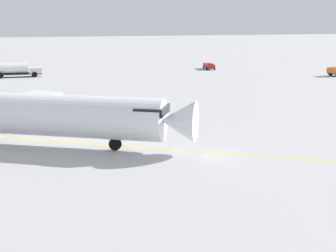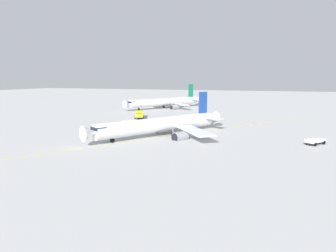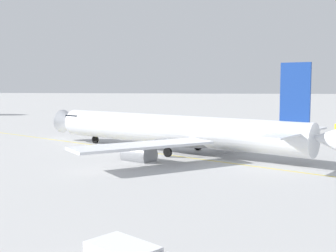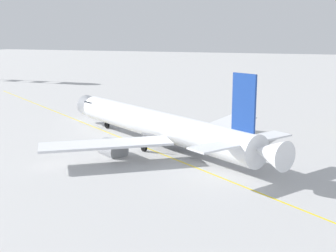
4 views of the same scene
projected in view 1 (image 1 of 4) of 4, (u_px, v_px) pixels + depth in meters
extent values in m
cone|color=white|center=(178.00, 121.00, 38.30)|extent=(4.54, 4.36, 3.51)
cube|color=black|center=(152.00, 110.00, 38.57)|extent=(3.92, 3.65, 0.70)
cylinder|color=gray|center=(9.00, 119.00, 49.70)|extent=(3.91, 4.24, 2.53)
cylinder|color=black|center=(24.00, 119.00, 49.34)|extent=(1.93, 1.21, 2.15)
cylinder|color=#9EA0A5|center=(115.00, 135.00, 39.76)|extent=(0.20, 0.20, 1.64)
cylinder|color=black|center=(115.00, 144.00, 39.94)|extent=(0.81, 1.10, 1.10)
cube|color=#232326|center=(209.00, 67.00, 107.30)|extent=(5.34, 2.58, 0.20)
cube|color=red|center=(211.00, 66.00, 105.47)|extent=(1.88, 2.13, 0.65)
cube|color=black|center=(211.00, 66.00, 104.80)|extent=(0.39, 1.54, 0.36)
cube|color=red|center=(208.00, 65.00, 108.04)|extent=(3.69, 2.50, 0.70)
cube|color=red|center=(211.00, 64.00, 105.37)|extent=(0.85, 1.39, 0.16)
cylinder|color=black|center=(215.00, 68.00, 105.68)|extent=(0.80, 0.43, 0.76)
cylinder|color=black|center=(207.00, 68.00, 105.48)|extent=(0.80, 0.43, 0.76)
cylinder|color=black|center=(211.00, 67.00, 109.01)|extent=(0.80, 0.43, 0.76)
cylinder|color=black|center=(204.00, 67.00, 108.81)|extent=(0.80, 0.43, 0.76)
cube|color=orange|center=(335.00, 70.00, 93.65)|extent=(2.42, 2.23, 1.00)
cube|color=black|center=(330.00, 70.00, 93.34)|extent=(1.99, 0.13, 0.56)
cylinder|color=black|center=(331.00, 73.00, 94.92)|extent=(0.30, 1.01, 1.00)
cube|color=#232326|center=(17.00, 74.00, 92.07)|extent=(2.42, 9.62, 0.20)
cube|color=silver|center=(35.00, 70.00, 92.95)|extent=(2.68, 2.45, 1.10)
cube|color=black|center=(41.00, 69.00, 93.22)|extent=(2.21, 0.12, 0.62)
cylinder|color=silver|center=(10.00, 68.00, 91.44)|extent=(2.25, 7.02, 2.12)
cylinder|color=black|center=(34.00, 73.00, 94.28)|extent=(0.30, 1.10, 1.10)
cylinder|color=black|center=(35.00, 75.00, 91.82)|extent=(0.30, 1.10, 1.10)
cylinder|color=black|center=(1.00, 74.00, 92.45)|extent=(0.30, 1.10, 1.10)
cylinder|color=black|center=(0.00, 76.00, 89.99)|extent=(0.30, 1.10, 1.10)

